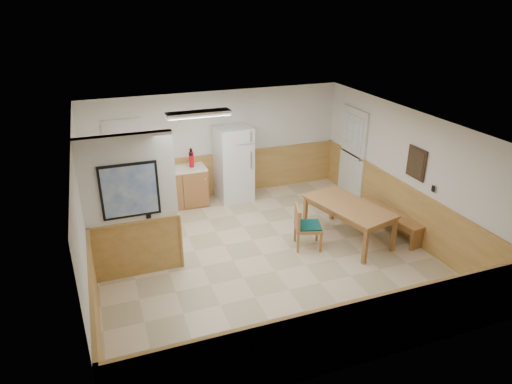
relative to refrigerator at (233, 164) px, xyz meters
name	(u,v)px	position (x,y,z in m)	size (l,w,h in m)	color
ground	(263,255)	(-0.27, -2.63, -0.87)	(6.00, 6.00, 0.00)	beige
ceiling	(264,124)	(-0.27, -2.63, 1.63)	(6.00, 6.00, 0.02)	white
back_wall	(217,145)	(-0.27, 0.37, 0.38)	(6.00, 0.02, 2.50)	silver
right_wall	(406,172)	(2.73, -2.63, 0.38)	(0.02, 6.00, 2.50)	silver
left_wall	(83,221)	(-3.27, -2.63, 0.38)	(0.02, 6.00, 2.50)	silver
wainscot_back	(219,175)	(-0.27, 0.35, -0.37)	(6.00, 0.04, 1.00)	tan
wainscot_right	(400,207)	(2.71, -2.63, -0.37)	(0.04, 6.00, 1.00)	tan
wainscot_left	(92,262)	(-3.25, -2.63, -0.37)	(0.04, 6.00, 1.00)	tan
partition_wall	(132,209)	(-2.52, -2.43, 0.36)	(1.50, 0.20, 2.50)	silver
kitchen_counter	(171,188)	(-1.48, 0.05, -0.41)	(2.20, 0.61, 1.00)	olive
exterior_door	(352,153)	(2.70, -0.73, 0.18)	(0.07, 1.02, 2.15)	silver
kitchen_window	(123,142)	(-2.37, 0.35, 0.68)	(0.80, 0.04, 1.00)	silver
wall_painting	(416,163)	(2.70, -2.93, 0.68)	(0.04, 0.50, 0.60)	#372216
fluorescent_fixture	(198,114)	(-1.07, -1.33, 1.57)	(1.20, 0.30, 0.09)	silver
refrigerator	(233,164)	(0.00, 0.00, 0.00)	(0.82, 0.75, 1.74)	white
dining_table	(349,209)	(1.49, -2.64, -0.21)	(1.30, 1.93, 0.75)	#A9753E
dining_bench	(389,216)	(2.44, -2.65, -0.53)	(0.62, 1.69, 0.45)	#A9753E
dining_chair	(303,224)	(0.55, -2.62, -0.38)	(0.79, 0.64, 0.85)	#A9753E
fire_extinguisher	(191,159)	(-0.97, 0.04, 0.22)	(0.14, 0.14, 0.43)	red
soap_bottle	(119,172)	(-2.55, 0.00, 0.13)	(0.06, 0.06, 0.20)	#188534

